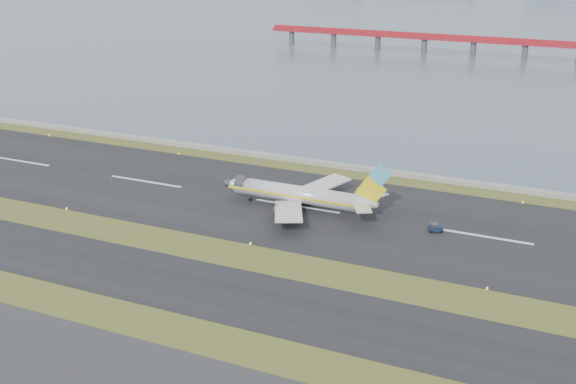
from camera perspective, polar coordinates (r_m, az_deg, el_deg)
name	(u,v)px	position (r m, az deg, el deg)	size (l,w,h in m)	color
ground	(232,260)	(134.03, -4.45, -5.36)	(1000.00, 1000.00, 0.00)	#3C4E1B
taxiway_strip	(198,287)	(124.76, -7.12, -7.46)	(1000.00, 18.00, 0.10)	black
runway_strip	(297,206)	(158.74, 0.74, -1.13)	(1000.00, 45.00, 0.10)	black
seawall	(344,166)	(184.90, 4.48, 2.05)	(1000.00, 2.50, 1.00)	gray
bay_water	(534,14)	(571.65, 18.85, 13.20)	(1400.00, 800.00, 1.30)	#4C5D6D
red_pier	(526,44)	(361.31, 18.27, 11.05)	(260.00, 5.00, 10.20)	maroon
airliner	(302,195)	(155.66, 1.09, -0.23)	(38.52, 32.89, 12.80)	silver
pushback_tug	(435,228)	(148.13, 11.56, -2.80)	(3.27, 2.59, 1.84)	#121A32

